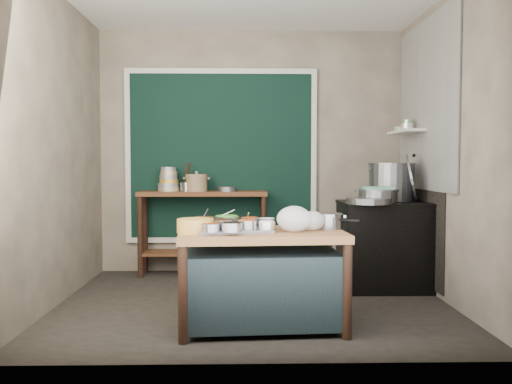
{
  "coord_description": "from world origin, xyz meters",
  "views": [
    {
      "loc": [
        -0.09,
        -4.85,
        1.26
      ],
      "look_at": [
        0.03,
        0.25,
        0.99
      ],
      "focal_mm": 38.0,
      "sensor_mm": 36.0,
      "label": 1
    }
  ],
  "objects_px": {
    "saucepan": "(329,221)",
    "ceramic_crock": "(197,184)",
    "stove_block": "(386,247)",
    "utensil_cup": "(187,187)",
    "back_counter": "(203,233)",
    "stock_pot": "(391,182)",
    "prep_table": "(262,280)",
    "yellow_basin": "(195,226)",
    "steamer": "(378,196)",
    "condiment_tray": "(233,230)"
  },
  "relations": [
    {
      "from": "back_counter",
      "to": "ceramic_crock",
      "type": "bearing_deg",
      "value": -159.82
    },
    {
      "from": "stove_block",
      "to": "saucepan",
      "type": "bearing_deg",
      "value": -123.21
    },
    {
      "from": "prep_table",
      "to": "utensil_cup",
      "type": "distance_m",
      "value": 2.26
    },
    {
      "from": "condiment_tray",
      "to": "yellow_basin",
      "type": "distance_m",
      "value": 0.29
    },
    {
      "from": "stock_pot",
      "to": "steamer",
      "type": "relative_size",
      "value": 1.22
    },
    {
      "from": "condiment_tray",
      "to": "saucepan",
      "type": "height_order",
      "value": "saucepan"
    },
    {
      "from": "condiment_tray",
      "to": "ceramic_crock",
      "type": "distance_m",
      "value": 2.09
    },
    {
      "from": "back_counter",
      "to": "ceramic_crock",
      "type": "height_order",
      "value": "ceramic_crock"
    },
    {
      "from": "yellow_basin",
      "to": "steamer",
      "type": "height_order",
      "value": "steamer"
    },
    {
      "from": "saucepan",
      "to": "ceramic_crock",
      "type": "distance_m",
      "value": 2.24
    },
    {
      "from": "ceramic_crock",
      "to": "stock_pot",
      "type": "bearing_deg",
      "value": -14.25
    },
    {
      "from": "yellow_basin",
      "to": "stock_pot",
      "type": "bearing_deg",
      "value": 40.0
    },
    {
      "from": "utensil_cup",
      "to": "condiment_tray",
      "type": "bearing_deg",
      "value": -74.77
    },
    {
      "from": "back_counter",
      "to": "ceramic_crock",
      "type": "xyz_separation_m",
      "value": [
        -0.07,
        -0.03,
        0.56
      ]
    },
    {
      "from": "prep_table",
      "to": "yellow_basin",
      "type": "distance_m",
      "value": 0.66
    },
    {
      "from": "prep_table",
      "to": "steamer",
      "type": "height_order",
      "value": "steamer"
    },
    {
      "from": "yellow_basin",
      "to": "saucepan",
      "type": "xyz_separation_m",
      "value": [
        1.03,
        0.23,
        0.01
      ]
    },
    {
      "from": "condiment_tray",
      "to": "yellow_basin",
      "type": "xyz_separation_m",
      "value": [
        -0.27,
        -0.09,
        0.04
      ]
    },
    {
      "from": "prep_table",
      "to": "saucepan",
      "type": "xyz_separation_m",
      "value": [
        0.53,
        0.13,
        0.44
      ]
    },
    {
      "from": "yellow_basin",
      "to": "saucepan",
      "type": "bearing_deg",
      "value": 12.78
    },
    {
      "from": "back_counter",
      "to": "stock_pot",
      "type": "distance_m",
      "value": 2.15
    },
    {
      "from": "back_counter",
      "to": "stove_block",
      "type": "relative_size",
      "value": 1.61
    },
    {
      "from": "utensil_cup",
      "to": "stock_pot",
      "type": "xyz_separation_m",
      "value": [
        2.17,
        -0.54,
        0.08
      ]
    },
    {
      "from": "condiment_tray",
      "to": "steamer",
      "type": "relative_size",
      "value": 1.37
    },
    {
      "from": "utensil_cup",
      "to": "ceramic_crock",
      "type": "relative_size",
      "value": 0.64
    },
    {
      "from": "prep_table",
      "to": "ceramic_crock",
      "type": "height_order",
      "value": "ceramic_crock"
    },
    {
      "from": "prep_table",
      "to": "yellow_basin",
      "type": "height_order",
      "value": "yellow_basin"
    },
    {
      "from": "yellow_basin",
      "to": "back_counter",
      "type": "bearing_deg",
      "value": 92.79
    },
    {
      "from": "saucepan",
      "to": "stock_pot",
      "type": "distance_m",
      "value": 1.63
    },
    {
      "from": "condiment_tray",
      "to": "saucepan",
      "type": "xyz_separation_m",
      "value": [
        0.75,
        0.15,
        0.05
      ]
    },
    {
      "from": "utensil_cup",
      "to": "saucepan",
      "type": "bearing_deg",
      "value": -55.39
    },
    {
      "from": "stove_block",
      "to": "steamer",
      "type": "bearing_deg",
      "value": -139.67
    },
    {
      "from": "saucepan",
      "to": "ceramic_crock",
      "type": "height_order",
      "value": "ceramic_crock"
    },
    {
      "from": "back_counter",
      "to": "yellow_basin",
      "type": "distance_m",
      "value": 2.16
    },
    {
      "from": "back_counter",
      "to": "stock_pot",
      "type": "bearing_deg",
      "value": -15.42
    },
    {
      "from": "utensil_cup",
      "to": "yellow_basin",
      "type": "bearing_deg",
      "value": -82.47
    },
    {
      "from": "condiment_tray",
      "to": "ceramic_crock",
      "type": "bearing_deg",
      "value": 102.5
    },
    {
      "from": "condiment_tray",
      "to": "yellow_basin",
      "type": "height_order",
      "value": "yellow_basin"
    },
    {
      "from": "utensil_cup",
      "to": "stock_pot",
      "type": "height_order",
      "value": "stock_pot"
    },
    {
      "from": "back_counter",
      "to": "stock_pot",
      "type": "relative_size",
      "value": 2.91
    },
    {
      "from": "prep_table",
      "to": "stove_block",
      "type": "xyz_separation_m",
      "value": [
        1.3,
        1.3,
        0.05
      ]
    },
    {
      "from": "prep_table",
      "to": "steamer",
      "type": "bearing_deg",
      "value": 41.85
    },
    {
      "from": "condiment_tray",
      "to": "utensil_cup",
      "type": "height_order",
      "value": "utensil_cup"
    },
    {
      "from": "ceramic_crock",
      "to": "steamer",
      "type": "relative_size",
      "value": 0.63
    },
    {
      "from": "condiment_tray",
      "to": "steamer",
      "type": "xyz_separation_m",
      "value": [
        1.41,
        1.22,
        0.18
      ]
    },
    {
      "from": "utensil_cup",
      "to": "stock_pot",
      "type": "bearing_deg",
      "value": -14.06
    },
    {
      "from": "stove_block",
      "to": "utensil_cup",
      "type": "xyz_separation_m",
      "value": [
        -2.08,
        0.72,
        0.57
      ]
    },
    {
      "from": "stock_pot",
      "to": "steamer",
      "type": "height_order",
      "value": "stock_pot"
    },
    {
      "from": "ceramic_crock",
      "to": "condiment_tray",
      "type": "bearing_deg",
      "value": -77.5
    },
    {
      "from": "steamer",
      "to": "back_counter",
      "type": "bearing_deg",
      "value": 155.17
    }
  ]
}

